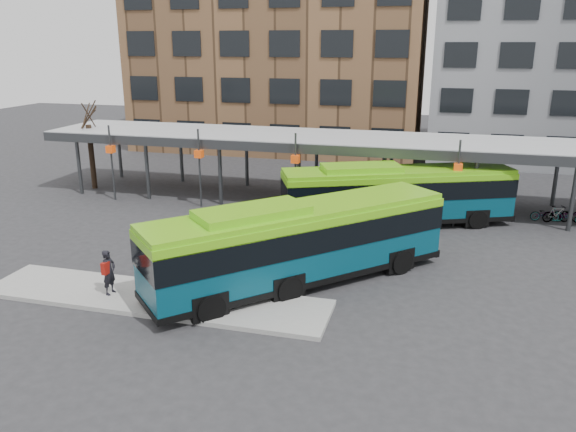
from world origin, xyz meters
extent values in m
plane|color=#28282B|center=(0.00, 0.00, 0.00)|extent=(120.00, 120.00, 0.00)
cube|color=gray|center=(-5.50, -3.00, 0.09)|extent=(14.00, 3.00, 0.18)
cube|color=#999B9E|center=(0.00, 13.00, 4.00)|extent=(40.00, 6.00, 0.35)
cube|color=#383A3D|center=(0.00, 10.00, 3.85)|extent=(40.00, 0.15, 0.55)
cylinder|color=#383A3D|center=(-18.00, 10.50, 1.90)|extent=(0.24, 0.24, 3.80)
cylinder|color=#383A3D|center=(-18.00, 15.50, 1.90)|extent=(0.24, 0.24, 3.80)
cylinder|color=#383A3D|center=(-13.00, 10.50, 1.90)|extent=(0.24, 0.24, 3.80)
cylinder|color=#383A3D|center=(-13.00, 15.50, 1.90)|extent=(0.24, 0.24, 3.80)
cylinder|color=#383A3D|center=(-8.00, 10.50, 1.90)|extent=(0.24, 0.24, 3.80)
cylinder|color=#383A3D|center=(-8.00, 15.50, 1.90)|extent=(0.24, 0.24, 3.80)
cylinder|color=#383A3D|center=(-3.00, 10.50, 1.90)|extent=(0.24, 0.24, 3.80)
cylinder|color=#383A3D|center=(-3.00, 15.50, 1.90)|extent=(0.24, 0.24, 3.80)
cylinder|color=#383A3D|center=(2.00, 10.50, 1.90)|extent=(0.24, 0.24, 3.80)
cylinder|color=#383A3D|center=(2.00, 15.50, 1.90)|extent=(0.24, 0.24, 3.80)
cylinder|color=#383A3D|center=(7.00, 10.50, 1.90)|extent=(0.24, 0.24, 3.80)
cylinder|color=#383A3D|center=(7.00, 15.50, 1.90)|extent=(0.24, 0.24, 3.80)
cylinder|color=#383A3D|center=(12.00, 10.50, 1.90)|extent=(0.24, 0.24, 3.80)
cylinder|color=#383A3D|center=(12.00, 15.50, 1.90)|extent=(0.24, 0.24, 3.80)
cylinder|color=#383A3D|center=(-15.00, 9.70, 2.40)|extent=(0.12, 0.12, 4.80)
cube|color=#C43F0B|center=(-15.00, 9.70, 3.30)|extent=(0.45, 0.45, 0.45)
cylinder|color=#383A3D|center=(-9.00, 9.70, 2.40)|extent=(0.12, 0.12, 4.80)
cube|color=#C43F0B|center=(-9.00, 9.70, 3.30)|extent=(0.45, 0.45, 0.45)
cylinder|color=#383A3D|center=(-3.00, 9.70, 2.40)|extent=(0.12, 0.12, 4.80)
cube|color=#C43F0B|center=(-3.00, 9.70, 3.30)|extent=(0.45, 0.45, 0.45)
cylinder|color=#383A3D|center=(6.00, 9.70, 2.40)|extent=(0.12, 0.12, 4.80)
cube|color=#C43F0B|center=(6.00, 9.70, 3.30)|extent=(0.45, 0.45, 0.45)
cylinder|color=black|center=(-18.00, 12.00, 2.20)|extent=(0.36, 0.36, 4.40)
cylinder|color=black|center=(-17.90, 12.00, 4.80)|extent=(0.08, 1.63, 1.59)
cylinder|color=black|center=(-18.00, 12.10, 4.80)|extent=(1.63, 0.13, 1.59)
cylinder|color=black|center=(-18.10, 11.99, 4.80)|extent=(0.15, 1.63, 1.59)
cylinder|color=black|center=(-18.00, 11.90, 4.80)|extent=(1.63, 0.10, 1.59)
cube|color=brown|center=(-10.00, 32.00, 11.00)|extent=(26.00, 14.00, 22.00)
cube|color=#073C4F|center=(-0.34, 0.06, 1.75)|extent=(11.17, 11.24, 2.73)
cube|color=black|center=(-0.34, 0.06, 2.30)|extent=(11.25, 11.33, 1.04)
cube|color=#65B913|center=(-0.34, 0.06, 3.22)|extent=(11.09, 11.17, 0.22)
cube|color=#65B913|center=(-1.88, -1.49, 3.44)|extent=(4.47, 4.49, 0.38)
cube|color=black|center=(-0.34, 0.06, 0.51)|extent=(11.26, 11.33, 0.26)
cylinder|color=black|center=(3.68, 2.23, 0.55)|extent=(1.00, 1.01, 1.09)
cylinder|color=black|center=(1.79, 4.11, 0.55)|extent=(1.00, 1.01, 1.09)
cylinder|color=black|center=(-0.31, -1.81, 0.55)|extent=(1.00, 1.01, 1.09)
cylinder|color=black|center=(-2.21, 0.07, 0.55)|extent=(1.00, 1.01, 1.09)
cylinder|color=black|center=(-2.62, -4.14, 0.55)|extent=(1.00, 1.01, 1.09)
cylinder|color=black|center=(-4.52, -2.26, 0.55)|extent=(1.00, 1.01, 1.09)
cube|color=#073C4F|center=(2.91, 9.13, 1.67)|extent=(12.51, 7.34, 2.60)
cube|color=black|center=(2.91, 9.13, 2.19)|extent=(12.58, 7.42, 0.99)
cube|color=#65B913|center=(2.91, 9.13, 3.07)|extent=(12.47, 7.25, 0.21)
cube|color=#65B913|center=(1.00, 8.31, 3.28)|extent=(4.57, 3.37, 0.36)
cube|color=black|center=(2.91, 9.13, 0.49)|extent=(12.59, 7.43, 0.25)
cylinder|color=black|center=(7.24, 9.62, 0.52)|extent=(1.08, 0.70, 1.04)
cylinder|color=black|center=(6.23, 11.95, 0.52)|extent=(1.08, 0.70, 1.04)
cylinder|color=black|center=(2.27, 7.47, 0.52)|extent=(1.08, 0.70, 1.04)
cylinder|color=black|center=(1.26, 9.81, 0.52)|extent=(1.08, 0.70, 1.04)
cylinder|color=black|center=(-0.60, 6.23, 0.52)|extent=(1.08, 0.70, 1.04)
cylinder|color=black|center=(-1.61, 8.57, 0.52)|extent=(1.08, 0.70, 1.04)
imported|color=black|center=(-7.27, -3.24, 1.09)|extent=(0.49, 0.70, 1.82)
cube|color=maroon|center=(-7.28, -3.42, 1.33)|extent=(0.22, 0.36, 0.49)
imported|color=slate|center=(11.04, 12.03, 0.42)|extent=(1.63, 0.72, 0.83)
imported|color=slate|center=(11.62, 11.95, 0.49)|extent=(1.68, 0.92, 0.97)
imported|color=slate|center=(12.28, 11.90, 0.47)|extent=(1.91, 1.20, 0.95)
camera|label=1|loc=(4.83, -21.10, 9.75)|focal=35.00mm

